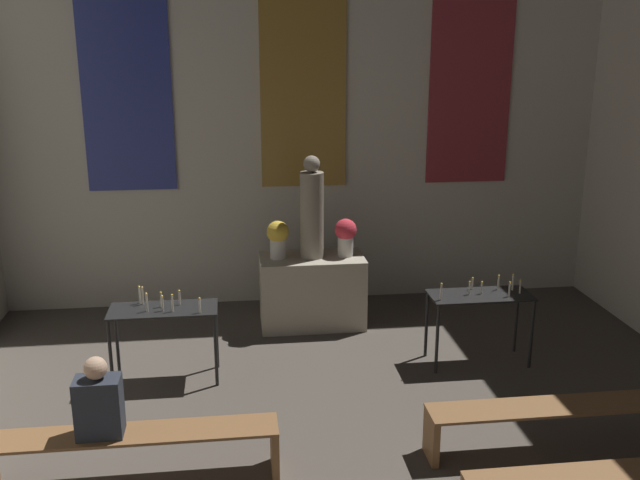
{
  "coord_description": "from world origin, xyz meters",
  "views": [
    {
      "loc": [
        -0.95,
        -0.26,
        3.49
      ],
      "look_at": [
        0.0,
        7.29,
        1.33
      ],
      "focal_mm": 40.0,
      "sensor_mm": 36.0,
      "label": 1
    }
  ],
  "objects_px": {
    "pew_back_right": "(560,416)",
    "person_seated": "(99,402)",
    "statue": "(312,211)",
    "flower_vase_right": "(346,235)",
    "pew_back_left": "(133,444)",
    "altar": "(312,291)",
    "candle_rack_left": "(164,318)",
    "flower_vase_left": "(278,237)",
    "candle_rack_right": "(480,304)"
  },
  "relations": [
    {
      "from": "pew_back_right",
      "to": "person_seated",
      "type": "bearing_deg",
      "value": -180.0
    },
    {
      "from": "statue",
      "to": "flower_vase_right",
      "type": "bearing_deg",
      "value": 0.0
    },
    {
      "from": "flower_vase_right",
      "to": "pew_back_left",
      "type": "height_order",
      "value": "flower_vase_right"
    },
    {
      "from": "altar",
      "to": "candle_rack_left",
      "type": "distance_m",
      "value": 2.16
    },
    {
      "from": "flower_vase_left",
      "to": "pew_back_right",
      "type": "xyz_separation_m",
      "value": [
        2.23,
        -3.11,
        -0.83
      ]
    },
    {
      "from": "altar",
      "to": "flower_vase_right",
      "type": "height_order",
      "value": "flower_vase_right"
    },
    {
      "from": "person_seated",
      "to": "pew_back_left",
      "type": "bearing_deg",
      "value": 0.0
    },
    {
      "from": "statue",
      "to": "flower_vase_right",
      "type": "distance_m",
      "value": 0.52
    },
    {
      "from": "candle_rack_left",
      "to": "statue",
      "type": "bearing_deg",
      "value": 37.65
    },
    {
      "from": "flower_vase_left",
      "to": "candle_rack_right",
      "type": "bearing_deg",
      "value": -31.72
    },
    {
      "from": "candle_rack_right",
      "to": "statue",
      "type": "bearing_deg",
      "value": 142.41
    },
    {
      "from": "altar",
      "to": "candle_rack_left",
      "type": "xyz_separation_m",
      "value": [
        -1.7,
        -1.31,
        0.24
      ]
    },
    {
      "from": "altar",
      "to": "flower_vase_left",
      "type": "relative_size",
      "value": 2.74
    },
    {
      "from": "statue",
      "to": "pew_back_right",
      "type": "xyz_separation_m",
      "value": [
        1.81,
        -3.11,
        -1.15
      ]
    },
    {
      "from": "flower_vase_right",
      "to": "pew_back_left",
      "type": "distance_m",
      "value": 3.92
    },
    {
      "from": "statue",
      "to": "person_seated",
      "type": "height_order",
      "value": "statue"
    },
    {
      "from": "candle_rack_left",
      "to": "candle_rack_right",
      "type": "xyz_separation_m",
      "value": [
        3.41,
        0.0,
        -0.0
      ]
    },
    {
      "from": "flower_vase_left",
      "to": "person_seated",
      "type": "bearing_deg",
      "value": -117.72
    },
    {
      "from": "flower_vase_right",
      "to": "pew_back_right",
      "type": "height_order",
      "value": "flower_vase_right"
    },
    {
      "from": "flower_vase_right",
      "to": "candle_rack_right",
      "type": "relative_size",
      "value": 0.42
    },
    {
      "from": "flower_vase_left",
      "to": "candle_rack_right",
      "type": "distance_m",
      "value": 2.54
    },
    {
      "from": "statue",
      "to": "person_seated",
      "type": "distance_m",
      "value": 3.81
    },
    {
      "from": "candle_rack_right",
      "to": "pew_back_left",
      "type": "relative_size",
      "value": 0.48
    },
    {
      "from": "statue",
      "to": "flower_vase_left",
      "type": "bearing_deg",
      "value": 180.0
    },
    {
      "from": "candle_rack_left",
      "to": "pew_back_right",
      "type": "bearing_deg",
      "value": -27.15
    },
    {
      "from": "statue",
      "to": "flower_vase_left",
      "type": "relative_size",
      "value": 2.68
    },
    {
      "from": "statue",
      "to": "candle_rack_left",
      "type": "distance_m",
      "value": 2.29
    },
    {
      "from": "pew_back_left",
      "to": "statue",
      "type": "bearing_deg",
      "value": 59.81
    },
    {
      "from": "candle_rack_right",
      "to": "person_seated",
      "type": "distance_m",
      "value": 4.17
    },
    {
      "from": "flower_vase_right",
      "to": "candle_rack_left",
      "type": "height_order",
      "value": "flower_vase_right"
    },
    {
      "from": "flower_vase_left",
      "to": "flower_vase_right",
      "type": "xyz_separation_m",
      "value": [
        0.84,
        0.0,
        0.0
      ]
    },
    {
      "from": "statue",
      "to": "pew_back_right",
      "type": "relative_size",
      "value": 0.54
    },
    {
      "from": "statue",
      "to": "flower_vase_right",
      "type": "relative_size",
      "value": 2.68
    },
    {
      "from": "flower_vase_right",
      "to": "candle_rack_left",
      "type": "distance_m",
      "value": 2.54
    },
    {
      "from": "statue",
      "to": "person_seated",
      "type": "xyz_separation_m",
      "value": [
        -2.05,
        -3.11,
        -0.75
      ]
    },
    {
      "from": "pew_back_left",
      "to": "pew_back_right",
      "type": "bearing_deg",
      "value": 0.0
    },
    {
      "from": "person_seated",
      "to": "candle_rack_left",
      "type": "bearing_deg",
      "value": 78.91
    },
    {
      "from": "statue",
      "to": "pew_back_right",
      "type": "distance_m",
      "value": 3.78
    },
    {
      "from": "flower_vase_right",
      "to": "flower_vase_left",
      "type": "bearing_deg",
      "value": 180.0
    },
    {
      "from": "candle_rack_right",
      "to": "person_seated",
      "type": "height_order",
      "value": "person_seated"
    },
    {
      "from": "candle_rack_left",
      "to": "pew_back_left",
      "type": "xyz_separation_m",
      "value": [
        -0.11,
        -1.8,
        -0.36
      ]
    },
    {
      "from": "altar",
      "to": "candle_rack_left",
      "type": "relative_size",
      "value": 1.16
    },
    {
      "from": "pew_back_right",
      "to": "pew_back_left",
      "type": "bearing_deg",
      "value": 180.0
    },
    {
      "from": "altar",
      "to": "candle_rack_right",
      "type": "bearing_deg",
      "value": -37.59
    },
    {
      "from": "flower_vase_left",
      "to": "pew_back_left",
      "type": "xyz_separation_m",
      "value": [
        -1.39,
        -3.11,
        -0.83
      ]
    },
    {
      "from": "altar",
      "to": "candle_rack_left",
      "type": "bearing_deg",
      "value": -142.35
    },
    {
      "from": "pew_back_left",
      "to": "person_seated",
      "type": "distance_m",
      "value": 0.46
    },
    {
      "from": "statue",
      "to": "pew_back_right",
      "type": "height_order",
      "value": "statue"
    },
    {
      "from": "altar",
      "to": "candle_rack_right",
      "type": "relative_size",
      "value": 1.16
    },
    {
      "from": "altar",
      "to": "candle_rack_left",
      "type": "height_order",
      "value": "candle_rack_left"
    }
  ]
}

